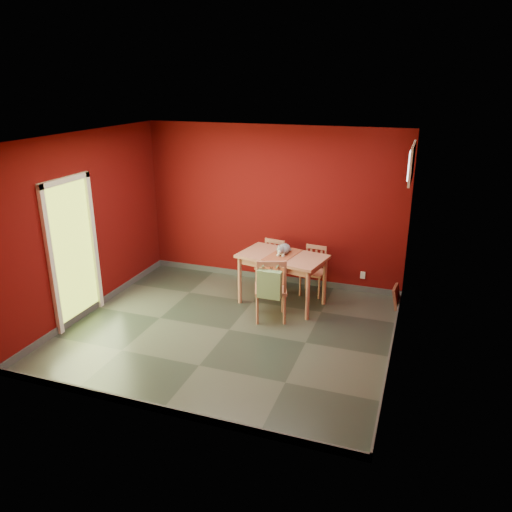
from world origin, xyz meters
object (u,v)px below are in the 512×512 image
(chair_far_right, at_px, (314,270))
(cat, at_px, (284,247))
(chair_near, at_px, (271,288))
(tote_bag, at_px, (269,284))
(picture_frame, at_px, (396,297))
(chair_far_left, at_px, (271,265))
(dining_table, at_px, (282,261))

(chair_far_right, bearing_deg, cat, -127.72)
(chair_near, bearing_deg, cat, 90.83)
(tote_bag, height_order, picture_frame, tote_bag)
(chair_near, height_order, tote_bag, chair_near)
(chair_near, bearing_deg, tote_bag, -77.25)
(chair_far_right, relative_size, picture_frame, 2.29)
(chair_far_right, distance_m, chair_near, 1.23)
(chair_far_left, relative_size, tote_bag, 1.76)
(tote_bag, distance_m, picture_frame, 2.17)
(chair_far_left, bearing_deg, picture_frame, -1.33)
(picture_frame, bearing_deg, chair_near, -148.36)
(chair_far_left, distance_m, picture_frame, 2.10)
(chair_far_right, relative_size, chair_near, 0.82)
(chair_far_right, distance_m, picture_frame, 1.38)
(cat, bearing_deg, chair_far_right, 85.16)
(dining_table, distance_m, cat, 0.22)
(chair_far_left, distance_m, cat, 0.74)
(cat, distance_m, picture_frame, 1.93)
(dining_table, xyz_separation_m, chair_far_right, (0.37, 0.57, -0.31))
(chair_near, distance_m, picture_frame, 2.06)
(dining_table, height_order, picture_frame, dining_table)
(dining_table, height_order, chair_far_left, chair_far_left)
(cat, bearing_deg, tote_bag, -53.30)
(chair_far_left, xyz_separation_m, cat, (0.34, -0.44, 0.49))
(chair_far_left, relative_size, cat, 2.07)
(tote_bag, xyz_separation_m, cat, (-0.06, 0.90, 0.26))
(chair_far_right, bearing_deg, dining_table, -123.14)
(tote_bag, bearing_deg, picture_frame, 37.47)
(dining_table, bearing_deg, tote_bag, -86.36)
(dining_table, relative_size, picture_frame, 4.07)
(dining_table, relative_size, cat, 3.51)
(chair_far_right, bearing_deg, chair_far_left, -175.61)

